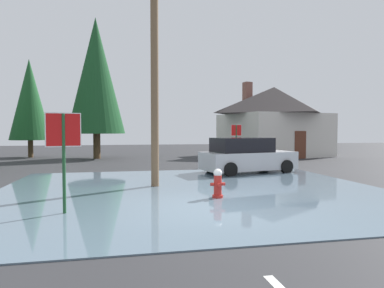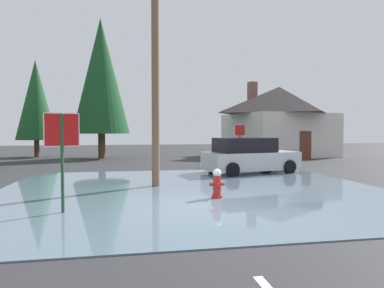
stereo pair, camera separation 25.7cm
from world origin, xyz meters
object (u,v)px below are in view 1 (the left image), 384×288
object	(u,v)px
utility_pole	(155,73)
pine_tree_short_left	(30,100)
parked_car	(246,156)
pine_tree_mid_left	(96,76)
stop_sign_near	(64,141)
fire_hydrant	(218,184)
stop_sign_far	(236,137)
house	(274,120)

from	to	relation	value
utility_pole	pine_tree_short_left	xyz separation A→B (m)	(-8.00, 15.18, 0.26)
pine_tree_short_left	utility_pole	bearing A→B (deg)	-62.21
parked_car	pine_tree_mid_left	bearing A→B (deg)	127.91
stop_sign_near	parked_car	world-z (taller)	stop_sign_near
fire_hydrant	pine_tree_short_left	xyz separation A→B (m)	(-9.65, 17.66, 3.91)
pine_tree_short_left	parked_car	bearing A→B (deg)	-43.29
parked_car	stop_sign_far	bearing A→B (deg)	79.05
stop_sign_near	pine_tree_short_left	distance (m)	19.70
parked_car	pine_tree_short_left	bearing A→B (deg)	136.71
pine_tree_mid_left	fire_hydrant	bearing A→B (deg)	-73.37
pine_tree_short_left	stop_sign_far	bearing A→B (deg)	-32.48
fire_hydrant	stop_sign_far	size ratio (longest dim) A/B	0.38
stop_sign_far	pine_tree_mid_left	world-z (taller)	pine_tree_mid_left
stop_sign_far	house	xyz separation A→B (m)	(5.40, 6.49, 1.19)
stop_sign_near	utility_pole	size ratio (longest dim) A/B	0.32
stop_sign_near	utility_pole	xyz separation A→B (m)	(2.53, 3.58, 2.30)
stop_sign_far	parked_car	world-z (taller)	stop_sign_far
stop_sign_near	house	xyz separation A→B (m)	(13.31, 16.74, 1.08)
stop_sign_near	parked_car	xyz separation A→B (m)	(7.24, 6.79, -0.98)
fire_hydrant	parked_car	bearing A→B (deg)	61.79
pine_tree_mid_left	pine_tree_short_left	world-z (taller)	pine_tree_mid_left
fire_hydrant	pine_tree_mid_left	distance (m)	17.19
pine_tree_short_left	stop_sign_near	bearing A→B (deg)	-73.74
stop_sign_near	pine_tree_short_left	size ratio (longest dim) A/B	0.33
parked_car	pine_tree_mid_left	distance (m)	13.57
house	pine_tree_short_left	world-z (taller)	pine_tree_short_left
fire_hydrant	parked_car	xyz separation A→B (m)	(3.05, 5.69, 0.36)
fire_hydrant	pine_tree_short_left	size ratio (longest dim) A/B	0.12
stop_sign_far	pine_tree_short_left	xyz separation A→B (m)	(-13.37, 8.51, 2.67)
fire_hydrant	utility_pole	world-z (taller)	utility_pole
pine_tree_mid_left	pine_tree_short_left	bearing A→B (deg)	157.56
utility_pole	pine_tree_short_left	world-z (taller)	utility_pole
fire_hydrant	house	bearing A→B (deg)	59.75
house	parked_car	xyz separation A→B (m)	(-6.07, -9.95, -2.06)
fire_hydrant	stop_sign_far	world-z (taller)	stop_sign_far
stop_sign_far	fire_hydrant	bearing A→B (deg)	-112.14
stop_sign_near	stop_sign_far	world-z (taller)	stop_sign_near
stop_sign_near	parked_car	size ratio (longest dim) A/B	0.52
stop_sign_near	house	size ratio (longest dim) A/B	0.28
stop_sign_near	pine_tree_short_left	bearing A→B (deg)	106.26
parked_car	stop_sign_near	bearing A→B (deg)	-136.85
stop_sign_far	house	distance (m)	8.53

